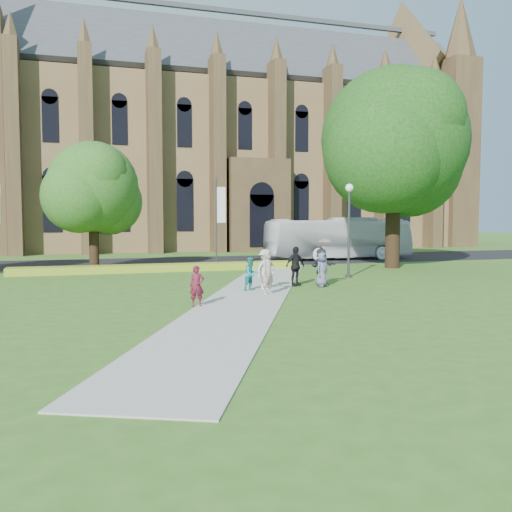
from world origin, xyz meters
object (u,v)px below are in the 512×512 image
object	(u,v)px
tour_coach	(339,238)
streetlamp	(349,219)
large_tree	(394,141)
pedestrian_0	(197,286)

from	to	relation	value
tour_coach	streetlamp	bearing A→B (deg)	155.40
large_tree	pedestrian_0	xyz separation A→B (m)	(-15.75, -12.22, -7.56)
large_tree	pedestrian_0	size ratio (longest dim) A/B	8.59
large_tree	pedestrian_0	distance (m)	21.32
streetlamp	large_tree	xyz separation A→B (m)	(5.50, 4.50, 5.07)
tour_coach	pedestrian_0	size ratio (longest dim) A/B	7.76
streetlamp	tour_coach	xyz separation A→B (m)	(5.33, 12.26, -1.62)
streetlamp	large_tree	distance (m)	8.73
tour_coach	pedestrian_0	world-z (taller)	tour_coach
large_tree	tour_coach	distance (m)	10.24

